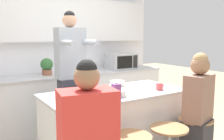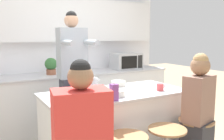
% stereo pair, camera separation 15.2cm
% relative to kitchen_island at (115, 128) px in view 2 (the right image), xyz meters
% --- Properties ---
extents(wall_back, '(3.90, 0.22, 2.70)m').
position_rel_kitchen_island_xyz_m(wall_back, '(0.00, 1.83, 1.09)').
color(wall_back, white).
rests_on(wall_back, ground_plane).
extents(back_counter, '(3.61, 0.69, 0.92)m').
position_rel_kitchen_island_xyz_m(back_counter, '(0.00, 1.50, 0.01)').
color(back_counter, silver).
rests_on(back_counter, ground_plane).
extents(kitchen_island, '(1.70, 0.80, 0.90)m').
position_rel_kitchen_island_xyz_m(kitchen_island, '(0.00, 0.00, 0.00)').
color(kitchen_island, black).
rests_on(kitchen_island, ground_plane).
extents(person_cooking, '(0.39, 0.60, 1.87)m').
position_rel_kitchen_island_xyz_m(person_cooking, '(-0.28, 0.66, 0.49)').
color(person_cooking, '#383842').
rests_on(person_cooking, ground_plane).
extents(person_seated_near, '(0.39, 0.34, 1.37)m').
position_rel_kitchen_island_xyz_m(person_seated_near, '(0.66, -0.66, 0.19)').
color(person_seated_near, '#333338').
rests_on(person_seated_near, ground_plane).
extents(cooking_pot, '(0.32, 0.23, 0.16)m').
position_rel_kitchen_island_xyz_m(cooking_pot, '(-0.26, 0.18, 0.52)').
color(cooking_pot, '#B7BABC').
rests_on(cooking_pot, kitchen_island).
extents(fruit_bowl, '(0.17, 0.17, 0.07)m').
position_rel_kitchen_island_xyz_m(fruit_bowl, '(-0.09, -0.20, 0.48)').
color(fruit_bowl, silver).
rests_on(fruit_bowl, kitchen_island).
extents(mixing_bowl_steel, '(0.19, 0.19, 0.07)m').
position_rel_kitchen_island_xyz_m(mixing_bowl_steel, '(0.21, 0.28, 0.48)').
color(mixing_bowl_steel, silver).
rests_on(mixing_bowl_steel, kitchen_island).
extents(coffee_cup_near, '(0.10, 0.07, 0.09)m').
position_rel_kitchen_island_xyz_m(coffee_cup_near, '(-0.39, -0.11, 0.49)').
color(coffee_cup_near, '#4C7099').
rests_on(coffee_cup_near, kitchen_island).
extents(coffee_cup_far, '(0.12, 0.09, 0.08)m').
position_rel_kitchen_island_xyz_m(coffee_cup_far, '(0.51, -0.20, 0.49)').
color(coffee_cup_far, '#DB4C51').
rests_on(coffee_cup_far, kitchen_island).
extents(banana_bunch, '(0.13, 0.10, 0.04)m').
position_rel_kitchen_island_xyz_m(banana_bunch, '(-0.63, -0.23, 0.46)').
color(banana_bunch, yellow).
rests_on(banana_bunch, kitchen_island).
extents(juice_carton, '(0.07, 0.07, 0.19)m').
position_rel_kitchen_island_xyz_m(juice_carton, '(-0.21, -0.33, 0.53)').
color(juice_carton, '#7A428E').
rests_on(juice_carton, kitchen_island).
extents(microwave, '(0.53, 0.37, 0.29)m').
position_rel_kitchen_island_xyz_m(microwave, '(1.09, 1.46, 0.62)').
color(microwave, '#B2B5B7').
rests_on(microwave, back_counter).
extents(potted_plant, '(0.20, 0.20, 0.27)m').
position_rel_kitchen_island_xyz_m(potted_plant, '(-0.33, 1.50, 0.61)').
color(potted_plant, '#93563D').
rests_on(potted_plant, back_counter).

